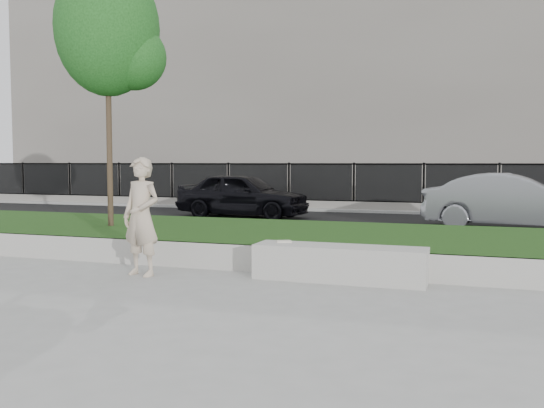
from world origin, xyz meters
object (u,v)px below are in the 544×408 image
at_px(book, 284,241).
at_px(car_silver, 513,202).
at_px(man, 141,217).
at_px(young_tree, 112,33).
at_px(stone_bench, 340,263).
at_px(car_dark, 243,195).

bearing_deg(book, car_silver, 38.69).
xyz_separation_m(man, book, (1.94, 0.66, -0.36)).
distance_m(man, book, 2.08).
distance_m(young_tree, car_silver, 9.70).
bearing_deg(young_tree, car_silver, 35.21).
relative_size(young_tree, car_silver, 1.25).
bearing_deg(stone_bench, car_silver, 70.65).
xyz_separation_m(book, car_silver, (3.37, 7.08, 0.21)).
bearing_deg(car_silver, stone_bench, 165.87).
distance_m(car_dark, car_silver, 7.25).
relative_size(book, young_tree, 0.04).
xyz_separation_m(stone_bench, man, (-2.79, -0.55, 0.61)).
bearing_deg(car_silver, book, 159.78).
bearing_deg(young_tree, stone_bench, -21.64).
height_order(car_dark, car_silver, car_silver).
bearing_deg(stone_bench, book, 172.65).
relative_size(stone_bench, man, 1.39).
relative_size(stone_bench, car_silver, 0.59).
relative_size(young_tree, car_dark, 1.32).
xyz_separation_m(car_dark, car_silver, (7.20, -0.84, 0.01)).
height_order(stone_bench, car_dark, car_dark).
xyz_separation_m(stone_bench, young_tree, (-4.90, 1.95, 3.84)).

